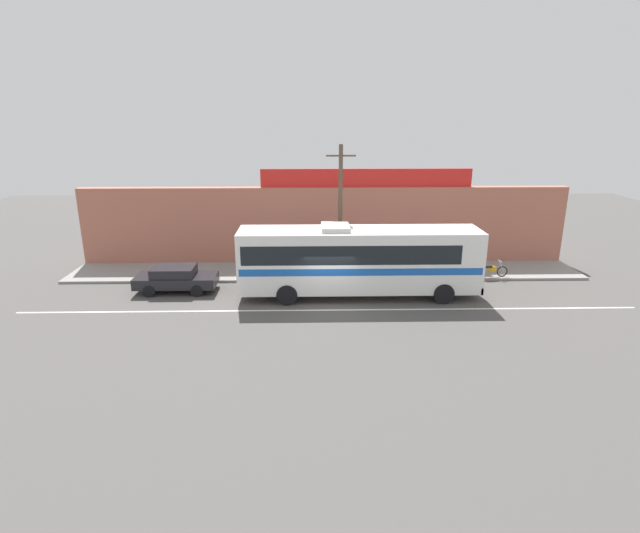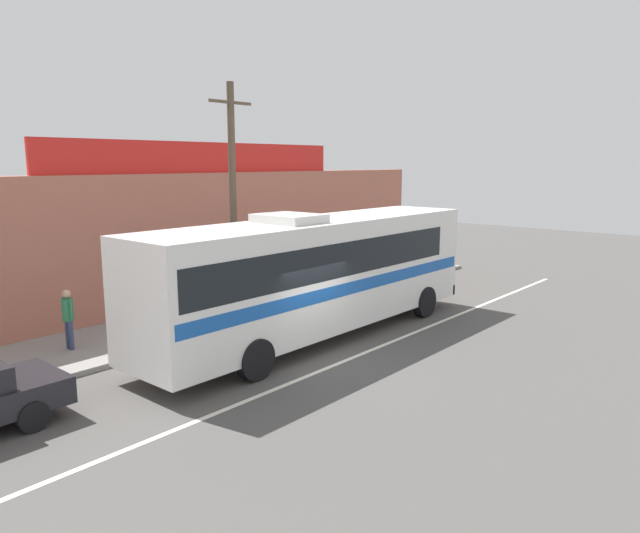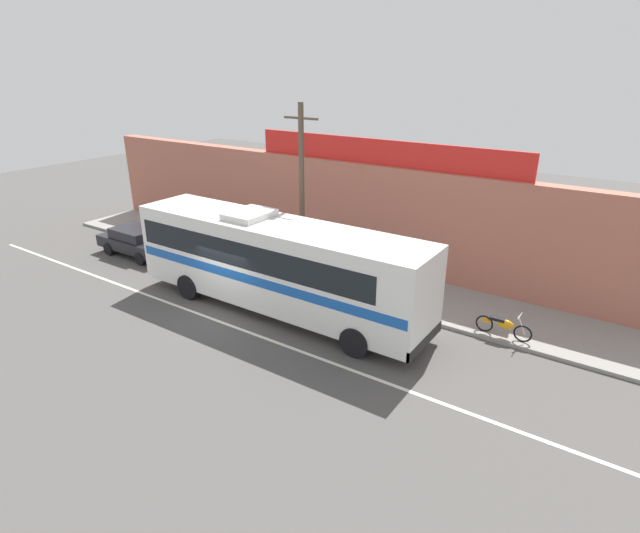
% 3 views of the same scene
% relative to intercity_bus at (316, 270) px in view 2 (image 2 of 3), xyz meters
% --- Properties ---
extents(ground_plane, '(70.00, 70.00, 0.00)m').
position_rel_intercity_bus_xyz_m(ground_plane, '(-1.49, -1.16, -2.07)').
color(ground_plane, '#4F4C49').
extents(sidewalk_slab, '(30.00, 3.60, 0.14)m').
position_rel_intercity_bus_xyz_m(sidewalk_slab, '(-1.49, 4.04, -2.00)').
color(sidewalk_slab, gray).
rests_on(sidewalk_slab, ground_plane).
extents(storefront_facade, '(30.00, 0.70, 4.80)m').
position_rel_intercity_bus_xyz_m(storefront_facade, '(-1.49, 6.19, 0.33)').
color(storefront_facade, '#B26651').
rests_on(storefront_facade, ground_plane).
extents(storefront_billboard, '(12.92, 0.12, 1.10)m').
position_rel_intercity_bus_xyz_m(storefront_billboard, '(1.07, 6.19, 3.28)').
color(storefront_billboard, red).
rests_on(storefront_billboard, storefront_facade).
extents(road_center_stripe, '(30.00, 0.14, 0.01)m').
position_rel_intercity_bus_xyz_m(road_center_stripe, '(-1.49, -1.96, -2.06)').
color(road_center_stripe, silver).
rests_on(road_center_stripe, ground_plane).
extents(intercity_bus, '(12.24, 2.66, 3.78)m').
position_rel_intercity_bus_xyz_m(intercity_bus, '(0.00, 0.00, 0.00)').
color(intercity_bus, white).
rests_on(intercity_bus, ground_plane).
extents(utility_pole, '(1.60, 0.22, 7.42)m').
position_rel_intercity_bus_xyz_m(utility_pole, '(-0.73, 2.78, 1.92)').
color(utility_pole, brown).
rests_on(utility_pole, sidewalk_slab).
extents(motorcycle_black, '(1.93, 0.56, 0.94)m').
position_rel_intercity_bus_xyz_m(motorcycle_black, '(4.51, 2.79, -1.50)').
color(motorcycle_black, black).
rests_on(motorcycle_black, sidewalk_slab).
extents(motorcycle_purple, '(1.92, 0.56, 0.94)m').
position_rel_intercity_bus_xyz_m(motorcycle_purple, '(7.92, 2.58, -1.50)').
color(motorcycle_purple, black).
rests_on(motorcycle_purple, sidewalk_slab).
extents(pedestrian_far_right, '(0.30, 0.48, 1.66)m').
position_rel_intercity_bus_xyz_m(pedestrian_far_right, '(-5.55, 4.11, -0.96)').
color(pedestrian_far_right, navy).
rests_on(pedestrian_far_right, sidewalk_slab).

